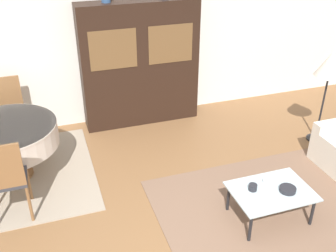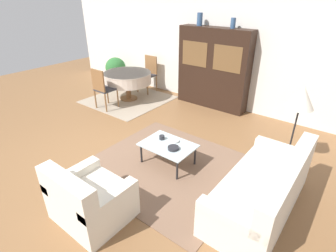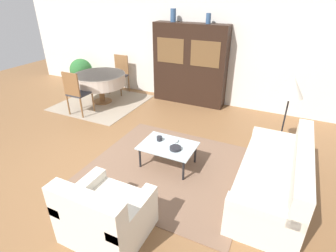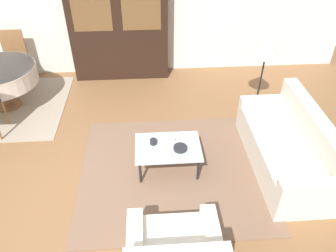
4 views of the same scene
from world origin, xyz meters
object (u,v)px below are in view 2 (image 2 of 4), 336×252
at_px(bowl, 173,148).
at_px(coffee_table, 168,146).
at_px(potted_plant, 116,69).
at_px(armchair, 89,200).
at_px(cup, 162,137).
at_px(dining_table, 127,78).
at_px(couch, 263,191).
at_px(dining_chair_near, 102,87).
at_px(floor_lamp, 301,100).
at_px(dining_chair_far, 149,72).
at_px(bowl_small, 175,141).
at_px(vase_short, 233,23).
at_px(display_cabinet, 213,69).
at_px(vase_tall, 200,19).

bearing_deg(bowl, coffee_table, 158.28).
height_order(coffee_table, potted_plant, potted_plant).
xyz_separation_m(armchair, cup, (-0.15, 1.70, 0.12)).
bearing_deg(bowl, dining_table, 147.93).
relative_size(couch, armchair, 2.12).
distance_m(dining_chair_near, floor_lamp, 4.51).
distance_m(dining_chair_far, bowl, 4.04).
relative_size(dining_chair_far, bowl_small, 7.98).
distance_m(dining_table, vase_short, 3.05).
relative_size(display_cabinet, bowl_small, 15.17).
height_order(coffee_table, bowl, bowl).
xyz_separation_m(armchair, vase_short, (-0.30, 4.44, 1.78)).
bearing_deg(dining_chair_far, cup, 135.18).
relative_size(vase_tall, vase_short, 1.32).
xyz_separation_m(dining_chair_near, potted_plant, (-1.34, 1.64, -0.11)).
xyz_separation_m(armchair, display_cabinet, (-0.71, 4.44, 0.68)).
distance_m(display_cabinet, dining_table, 2.32).
bearing_deg(cup, potted_plant, 147.83).
distance_m(coffee_table, dining_chair_far, 3.88).
xyz_separation_m(coffee_table, dining_chair_far, (-2.80, 2.67, 0.24)).
xyz_separation_m(floor_lamp, bowl, (-1.49, -1.38, -0.79)).
bearing_deg(couch, dining_chair_near, 77.80).
distance_m(display_cabinet, potted_plant, 3.44).
bearing_deg(bowl_small, dining_chair_near, 164.72).
distance_m(coffee_table, display_cabinet, 2.99).
xyz_separation_m(armchair, bowl, (0.21, 1.56, 0.10)).
bearing_deg(bowl_small, couch, -6.69).
bearing_deg(vase_tall, floor_lamp, -27.63).
height_order(armchair, vase_tall, vase_tall).
height_order(floor_lamp, bowl_small, floor_lamp).
height_order(cup, vase_tall, vase_tall).
distance_m(couch, armchair, 2.34).
bearing_deg(dining_chair_near, coffee_table, -18.18).
relative_size(display_cabinet, bowl, 10.62).
xyz_separation_m(dining_chair_far, vase_tall, (1.58, 0.15, 1.53)).
xyz_separation_m(armchair, bowl_small, (0.09, 1.76, 0.10)).
relative_size(cup, bowl_small, 0.73).
bearing_deg(cup, vase_tall, 110.43).
xyz_separation_m(display_cabinet, bowl, (0.91, -2.88, -0.58)).
height_order(dining_chair_near, dining_chair_far, same).
bearing_deg(couch, bowl, 90.53).
relative_size(dining_table, dining_chair_far, 1.24).
height_order(armchair, bowl, armchair).
height_order(coffee_table, dining_chair_near, dining_chair_near).
bearing_deg(vase_short, armchair, -86.19).
xyz_separation_m(dining_chair_far, bowl, (2.97, -2.73, -0.18)).
relative_size(bowl, vase_short, 0.83).
height_order(display_cabinet, floor_lamp, display_cabinet).
xyz_separation_m(dining_table, vase_tall, (1.58, 1.03, 1.51)).
relative_size(couch, floor_lamp, 1.38).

